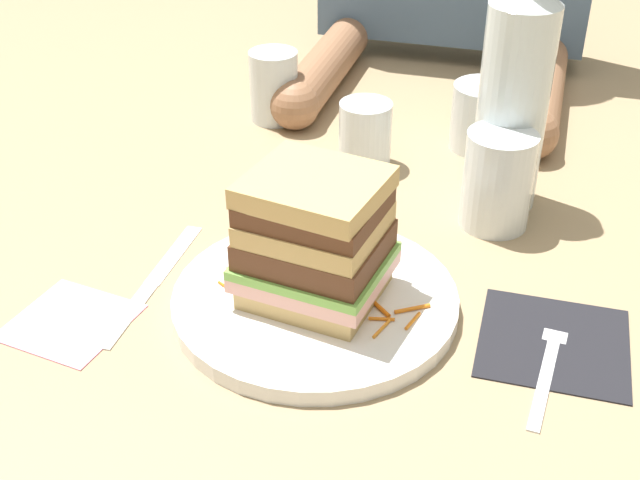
# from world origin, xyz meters

# --- Properties ---
(ground_plane) EXTENTS (3.00, 3.00, 0.00)m
(ground_plane) POSITION_xyz_m (0.00, 0.00, 0.00)
(ground_plane) COLOR #9E8460
(main_plate) EXTENTS (0.25, 0.25, 0.02)m
(main_plate) POSITION_xyz_m (-0.00, -0.00, 0.01)
(main_plate) COLOR white
(main_plate) RESTS_ON ground_plane
(sandwich) EXTENTS (0.13, 0.12, 0.12)m
(sandwich) POSITION_xyz_m (-0.00, -0.00, 0.07)
(sandwich) COLOR tan
(sandwich) RESTS_ON main_plate
(carrot_shred_0) EXTENTS (0.02, 0.03, 0.00)m
(carrot_shred_0) POSITION_xyz_m (-0.06, -0.01, 0.02)
(carrot_shred_0) COLOR orange
(carrot_shred_0) RESTS_ON main_plate
(carrot_shred_1) EXTENTS (0.02, 0.02, 0.00)m
(carrot_shred_1) POSITION_xyz_m (-0.08, 0.02, 0.02)
(carrot_shred_1) COLOR orange
(carrot_shred_1) RESTS_ON main_plate
(carrot_shred_2) EXTENTS (0.02, 0.02, 0.00)m
(carrot_shred_2) POSITION_xyz_m (-0.05, -0.00, 0.02)
(carrot_shred_2) COLOR orange
(carrot_shred_2) RESTS_ON main_plate
(carrot_shred_3) EXTENTS (0.02, 0.01, 0.00)m
(carrot_shred_3) POSITION_xyz_m (-0.08, -0.02, 0.02)
(carrot_shred_3) COLOR orange
(carrot_shred_3) RESTS_ON main_plate
(carrot_shred_4) EXTENTS (0.01, 0.03, 0.00)m
(carrot_shred_4) POSITION_xyz_m (-0.07, 0.02, 0.02)
(carrot_shred_4) COLOR orange
(carrot_shred_4) RESTS_ON main_plate
(carrot_shred_5) EXTENTS (0.01, 0.02, 0.00)m
(carrot_shred_5) POSITION_xyz_m (0.09, -0.02, 0.02)
(carrot_shred_5) COLOR orange
(carrot_shred_5) RESTS_ON main_plate
(carrot_shred_6) EXTENTS (0.02, 0.01, 0.00)m
(carrot_shred_6) POSITION_xyz_m (0.06, -0.02, 0.02)
(carrot_shred_6) COLOR orange
(carrot_shred_6) RESTS_ON main_plate
(carrot_shred_7) EXTENTS (0.01, 0.03, 0.00)m
(carrot_shred_7) POSITION_xyz_m (0.07, -0.03, 0.02)
(carrot_shred_7) COLOR orange
(carrot_shred_7) RESTS_ON main_plate
(carrot_shred_8) EXTENTS (0.03, 0.02, 0.00)m
(carrot_shred_8) POSITION_xyz_m (0.09, -0.00, 0.02)
(carrot_shred_8) COLOR orange
(carrot_shred_8) RESTS_ON main_plate
(carrot_shred_9) EXTENTS (0.02, 0.02, 0.00)m
(carrot_shred_9) POSITION_xyz_m (0.06, -0.01, 0.02)
(carrot_shred_9) COLOR orange
(carrot_shred_9) RESTS_ON main_plate
(napkin_dark) EXTENTS (0.12, 0.12, 0.00)m
(napkin_dark) POSITION_xyz_m (0.21, 0.01, 0.00)
(napkin_dark) COLOR black
(napkin_dark) RESTS_ON ground_plane
(fork) EXTENTS (0.03, 0.17, 0.00)m
(fork) POSITION_xyz_m (0.21, -0.01, 0.00)
(fork) COLOR silver
(fork) RESTS_ON napkin_dark
(knife) EXTENTS (0.02, 0.20, 0.00)m
(knife) POSITION_xyz_m (-0.16, -0.01, 0.00)
(knife) COLOR silver
(knife) RESTS_ON ground_plane
(juice_glass) EXTENTS (0.07, 0.07, 0.10)m
(juice_glass) POSITION_xyz_m (0.14, 0.19, 0.05)
(juice_glass) COLOR white
(juice_glass) RESTS_ON ground_plane
(water_bottle) EXTENTS (0.07, 0.07, 0.28)m
(water_bottle) POSITION_xyz_m (0.14, 0.24, 0.12)
(water_bottle) COLOR silver
(water_bottle) RESTS_ON ground_plane
(empty_tumbler_0) EXTENTS (0.06, 0.06, 0.08)m
(empty_tumbler_0) POSITION_xyz_m (-0.02, 0.28, 0.04)
(empty_tumbler_0) COLOR silver
(empty_tumbler_0) RESTS_ON ground_plane
(empty_tumbler_1) EXTENTS (0.08, 0.08, 0.08)m
(empty_tumbler_1) POSITION_xyz_m (0.10, 0.36, 0.04)
(empty_tumbler_1) COLOR silver
(empty_tumbler_1) RESTS_ON ground_plane
(empty_tumbler_2) EXTENTS (0.06, 0.06, 0.09)m
(empty_tumbler_2) POSITION_xyz_m (-0.17, 0.37, 0.05)
(empty_tumbler_2) COLOR silver
(empty_tumbler_2) RESTS_ON ground_plane
(napkin_pink) EXTENTS (0.11, 0.11, 0.00)m
(napkin_pink) POSITION_xyz_m (-0.20, -0.08, 0.00)
(napkin_pink) COLOR pink
(napkin_pink) RESTS_ON ground_plane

